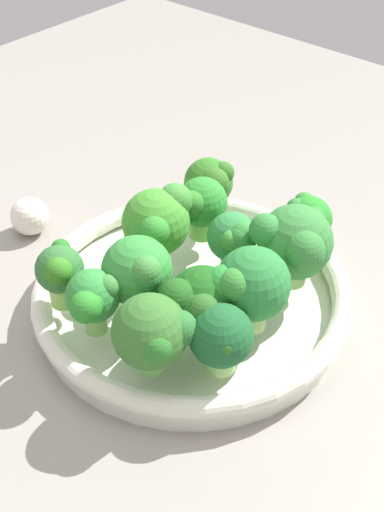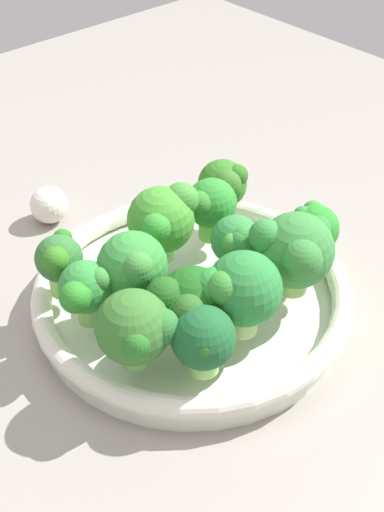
# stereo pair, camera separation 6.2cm
# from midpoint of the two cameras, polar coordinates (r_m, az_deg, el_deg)

# --- Properties ---
(ground_plane) EXTENTS (1.30, 1.30, 0.03)m
(ground_plane) POSITION_cam_midpoint_polar(r_m,az_deg,el_deg) (0.66, 0.11, -6.08)
(ground_plane) COLOR gray
(bowl) EXTENTS (0.30, 0.30, 0.04)m
(bowl) POSITION_cam_midpoint_polar(r_m,az_deg,el_deg) (0.65, 2.73, -3.36)
(bowl) COLOR silver
(bowl) RESTS_ON ground_plane
(broccoli_floret_0) EXTENTS (0.07, 0.07, 0.08)m
(broccoli_floret_0) POSITION_cam_midpoint_polar(r_m,az_deg,el_deg) (0.61, 11.30, 0.24)
(broccoli_floret_0) COLOR #9ACC69
(broccoli_floret_0) RESTS_ON bowl
(broccoli_floret_1) EXTENTS (0.06, 0.07, 0.07)m
(broccoli_floret_1) POSITION_cam_midpoint_polar(r_m,az_deg,el_deg) (0.56, 2.84, -3.85)
(broccoli_floret_1) COLOR #7EBE4D
(broccoli_floret_1) RESTS_ON bowl
(broccoli_floret_2) EXTENTS (0.06, 0.06, 0.07)m
(broccoli_floret_2) POSITION_cam_midpoint_polar(r_m,az_deg,el_deg) (0.53, -1.33, -6.16)
(broccoli_floret_2) COLOR #82D068
(broccoli_floret_2) RESTS_ON bowl
(broccoli_floret_3) EXTENTS (0.04, 0.04, 0.06)m
(broccoli_floret_3) POSITION_cam_midpoint_polar(r_m,az_deg,el_deg) (0.61, -8.04, -0.42)
(broccoli_floret_3) COLOR #98D862
(broccoli_floret_3) RESTS_ON bowl
(broccoli_floret_4) EXTENTS (0.05, 0.05, 0.06)m
(broccoli_floret_4) POSITION_cam_midpoint_polar(r_m,az_deg,el_deg) (0.70, 5.22, 5.77)
(broccoli_floret_4) COLOR #89C867
(broccoli_floret_4) RESTS_ON bowl
(broccoli_floret_5) EXTENTS (0.06, 0.07, 0.08)m
(broccoli_floret_5) POSITION_cam_midpoint_polar(r_m,az_deg,el_deg) (0.64, 0.35, 2.91)
(broccoli_floret_5) COLOR #A0D272
(broccoli_floret_5) RESTS_ON bowl
(broccoli_floret_6) EXTENTS (0.05, 0.06, 0.06)m
(broccoli_floret_6) POSITION_cam_midpoint_polar(r_m,az_deg,el_deg) (0.67, 4.09, 4.04)
(broccoli_floret_6) COLOR #78C052
(broccoli_floret_6) RESTS_ON bowl
(broccoli_floret_7) EXTENTS (0.06, 0.06, 0.07)m
(broccoli_floret_7) POSITION_cam_midpoint_polar(r_m,az_deg,el_deg) (0.58, -1.83, -1.14)
(broccoli_floret_7) COLOR #8AC465
(broccoli_floret_7) RESTS_ON bowl
(broccoli_floret_8) EXTENTS (0.05, 0.05, 0.06)m
(broccoli_floret_8) POSITION_cam_midpoint_polar(r_m,az_deg,el_deg) (0.63, 6.54, 1.11)
(broccoli_floret_8) COLOR #94BD64
(broccoli_floret_8) RESTS_ON bowl
(broccoli_floret_9) EXTENTS (0.04, 0.04, 0.06)m
(broccoli_floret_9) POSITION_cam_midpoint_polar(r_m,az_deg,el_deg) (0.64, 12.74, 2.08)
(broccoli_floret_9) COLOR #8FD663
(broccoli_floret_9) RESTS_ON bowl
(broccoli_floret_10) EXTENTS (0.06, 0.05, 0.06)m
(broccoli_floret_10) POSITION_cam_midpoint_polar(r_m,az_deg,el_deg) (0.54, 4.13, -6.79)
(broccoli_floret_10) COLOR #93D36D
(broccoli_floret_10) RESTS_ON bowl
(broccoli_floret_11) EXTENTS (0.05, 0.05, 0.06)m
(broccoli_floret_11) POSITION_cam_midpoint_polar(r_m,az_deg,el_deg) (0.57, -5.76, -2.88)
(broccoli_floret_11) COLOR #8CCA61
(broccoli_floret_11) RESTS_ON bowl
(broccoli_floret_12) EXTENTS (0.06, 0.07, 0.08)m
(broccoli_floret_12) POSITION_cam_midpoint_polar(r_m,az_deg,el_deg) (0.56, 7.00, -2.94)
(broccoli_floret_12) COLOR #9BC86A
(broccoli_floret_12) RESTS_ON bowl
(garlic_bulb) EXTENTS (0.04, 0.04, 0.04)m
(garlic_bulb) POSITION_cam_midpoint_polar(r_m,az_deg,el_deg) (0.77, -9.44, 4.08)
(garlic_bulb) COLOR white
(garlic_bulb) RESTS_ON ground_plane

